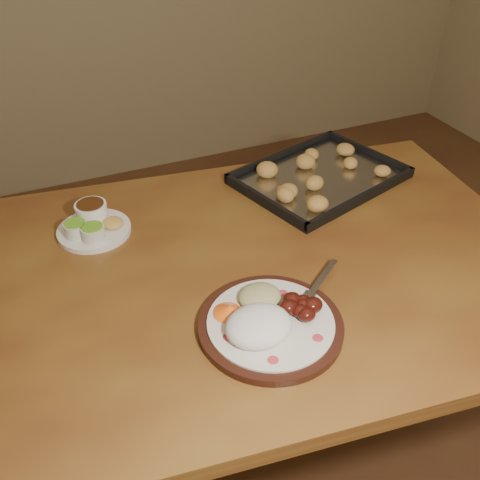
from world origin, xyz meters
name	(u,v)px	position (x,y,z in m)	size (l,w,h in m)	color
ground	(325,462)	(0.00, 0.00, 0.00)	(4.00, 4.00, 0.00)	brown
dining_table	(221,301)	(-0.27, 0.13, 0.65)	(1.60, 1.08, 0.75)	brown
dinner_plate	(268,321)	(-0.25, -0.07, 0.77)	(0.36, 0.28, 0.07)	black
condiment_saucer	(92,224)	(-0.50, 0.39, 0.77)	(0.18, 0.18, 0.06)	silver
baking_tray	(320,176)	(0.13, 0.39, 0.76)	(0.51, 0.43, 0.05)	black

